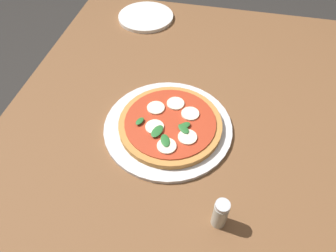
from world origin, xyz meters
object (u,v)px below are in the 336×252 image
dining_table (182,165)px  serving_tray (168,127)px  pepper_shaker (220,214)px  plate_white (146,17)px  pizza (170,124)px

dining_table → serving_tray: bearing=-138.6°
serving_tray → pepper_shaker: size_ratio=4.14×
serving_tray → plate_white: (-0.56, -0.22, 0.00)m
pizza → plate_white: 0.61m
pizza → plate_white: pizza is taller
plate_white → dining_table: bearing=23.6°
dining_table → pizza: size_ratio=5.24×
serving_tray → pepper_shaker: (0.25, 0.18, 0.04)m
dining_table → pepper_shaker: bearing=31.9°
plate_white → pepper_shaker: bearing=25.6°
dining_table → plate_white: plate_white is taller
pizza → dining_table: bearing=38.5°
dining_table → pizza: bearing=-141.5°
pizza → plate_white: size_ratio=1.31×
dining_table → plate_white: 0.69m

